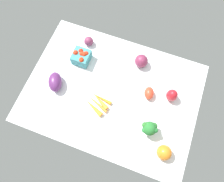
# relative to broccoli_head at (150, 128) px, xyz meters

# --- Properties ---
(tablecloth) EXTENTS (1.04, 0.76, 0.02)m
(tablecloth) POSITION_rel_broccoli_head_xyz_m (-0.27, 0.15, -0.08)
(tablecloth) COLOR white
(tablecloth) RESTS_ON ground
(broccoli_head) EXTENTS (0.09, 0.08, 0.11)m
(broccoli_head) POSITION_rel_broccoli_head_xyz_m (0.00, 0.00, 0.00)
(broccoli_head) COLOR #97C382
(broccoli_head) RESTS_ON tablecloth
(red_onion_near_basket) EXTENTS (0.06, 0.06, 0.06)m
(red_onion_near_basket) POSITION_rel_broccoli_head_xyz_m (-0.54, 0.42, -0.04)
(red_onion_near_basket) COLOR #7D3152
(red_onion_near_basket) RESTS_ON tablecloth
(bell_pepper_orange) EXTENTS (0.10, 0.10, 0.08)m
(bell_pepper_orange) POSITION_rel_broccoli_head_xyz_m (0.11, -0.09, -0.02)
(bell_pepper_orange) COLOR orange
(bell_pepper_orange) RESTS_ON tablecloth
(red_onion_center) EXTENTS (0.08, 0.08, 0.08)m
(red_onion_center) POSITION_rel_broccoli_head_xyz_m (-0.17, 0.39, -0.02)
(red_onion_center) COLOR #7C2B4A
(red_onion_center) RESTS_ON tablecloth
(carrot_bunch) EXTENTS (0.16, 0.14, 0.03)m
(carrot_bunch) POSITION_rel_broccoli_head_xyz_m (-0.33, 0.05, -0.05)
(carrot_bunch) COLOR orange
(carrot_bunch) RESTS_ON tablecloth
(eggplant) EXTENTS (0.13, 0.15, 0.08)m
(eggplant) POSITION_rel_broccoli_head_xyz_m (-0.61, 0.08, -0.03)
(eggplant) COLOR #5C2863
(eggplant) RESTS_ON tablecloth
(bell_pepper_red) EXTENTS (0.09, 0.09, 0.09)m
(bell_pepper_red) POSITION_rel_broccoli_head_xyz_m (0.07, 0.24, -0.02)
(bell_pepper_red) COLOR red
(bell_pepper_red) RESTS_ON tablecloth
(roma_tomato) EXTENTS (0.08, 0.09, 0.06)m
(roma_tomato) POSITION_rel_broccoli_head_xyz_m (-0.06, 0.21, -0.04)
(roma_tomato) COLOR red
(roma_tomato) RESTS_ON tablecloth
(berry_basket) EXTENTS (0.10, 0.10, 0.08)m
(berry_basket) POSITION_rel_broccoli_head_xyz_m (-0.53, 0.29, -0.02)
(berry_basket) COLOR teal
(berry_basket) RESTS_ON tablecloth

